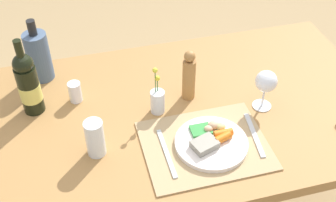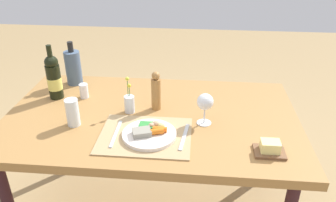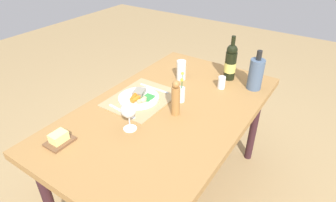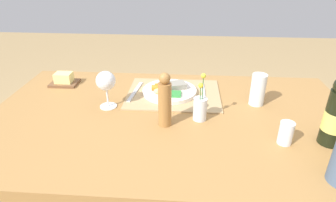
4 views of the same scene
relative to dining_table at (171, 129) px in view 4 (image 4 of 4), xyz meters
name	(u,v)px [view 4 (image 4 of 4)]	position (x,y,z in m)	size (l,w,h in m)	color
dining_table	(171,129)	(0.00, 0.00, 0.00)	(1.48, 0.88, 0.70)	#A2743E
placemat	(173,94)	(0.00, -0.19, 0.07)	(0.42, 0.33, 0.01)	tan
dinner_plate	(169,90)	(0.02, -0.20, 0.08)	(0.25, 0.25, 0.04)	white
fork	(203,93)	(-0.14, -0.20, 0.07)	(0.01, 0.22, 0.01)	silver
knife	(135,91)	(0.18, -0.19, 0.07)	(0.02, 0.21, 0.01)	silver
wine_glass	(106,82)	(0.27, -0.06, 0.18)	(0.08, 0.08, 0.16)	white
water_tumbler	(258,91)	(-0.36, -0.13, 0.12)	(0.06, 0.06, 0.14)	silver
salt_shaker	(286,133)	(-0.40, 0.15, 0.10)	(0.05, 0.05, 0.08)	white
flower_vase	(200,108)	(-0.11, 0.02, 0.12)	(0.05, 0.05, 0.19)	silver
pepper_mill	(165,101)	(0.02, 0.07, 0.16)	(0.05, 0.05, 0.21)	#A26F39
butter_dish	(64,80)	(0.54, -0.27, 0.09)	(0.13, 0.10, 0.06)	brown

